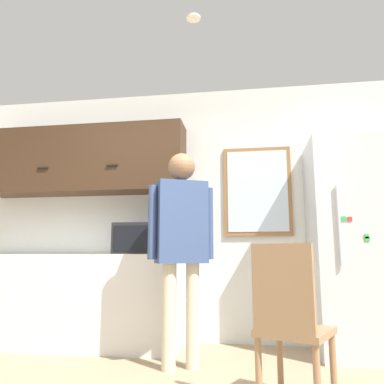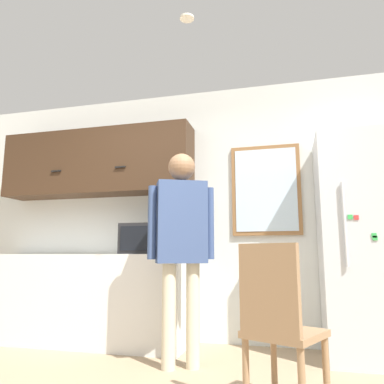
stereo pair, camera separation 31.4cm
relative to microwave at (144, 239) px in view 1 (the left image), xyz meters
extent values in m
cube|color=silver|center=(0.36, 0.42, 0.31)|extent=(6.00, 0.06, 2.70)
cube|color=silver|center=(-0.74, 0.07, -0.59)|extent=(2.19, 0.64, 0.89)
cube|color=#3D2819|center=(-0.74, 0.20, 0.86)|extent=(2.19, 0.37, 0.73)
cube|color=black|center=(-1.13, 0.01, 0.76)|extent=(0.12, 0.01, 0.01)
cube|color=black|center=(-0.36, 0.01, 0.76)|extent=(0.12, 0.01, 0.01)
cube|color=#232326|center=(0.00, 0.00, 0.00)|extent=(0.53, 0.38, 0.30)
cube|color=black|center=(-0.05, -0.19, 0.00)|extent=(0.37, 0.01, 0.23)
cube|color=#B2B2B2|center=(0.22, -0.19, 0.00)|extent=(0.07, 0.01, 0.24)
cylinder|color=beige|center=(0.38, -0.56, -0.63)|extent=(0.11, 0.11, 0.81)
cylinder|color=beige|center=(0.56, -0.48, -0.63)|extent=(0.11, 0.11, 0.81)
cube|color=#384C7A|center=(0.47, -0.52, 0.11)|extent=(0.46, 0.37, 0.67)
sphere|color=#8C6647|center=(0.47, -0.52, 0.58)|extent=(0.23, 0.23, 0.23)
cylinder|color=#384C7A|center=(0.25, -0.62, 0.11)|extent=(0.07, 0.07, 0.60)
cylinder|color=#384C7A|center=(0.69, -0.42, 0.11)|extent=(0.07, 0.07, 0.60)
cube|color=silver|center=(1.98, 0.05, -0.06)|extent=(0.77, 0.65, 1.95)
cylinder|color=silver|center=(1.77, -0.29, 0.09)|extent=(0.02, 0.02, 0.68)
cube|color=red|center=(1.86, -0.28, 0.14)|extent=(0.04, 0.01, 0.04)
cube|color=green|center=(1.99, -0.28, -0.02)|extent=(0.04, 0.01, 0.04)
cube|color=green|center=(1.98, -0.28, 0.00)|extent=(0.04, 0.01, 0.04)
cube|color=green|center=(1.81, -0.28, 0.15)|extent=(0.04, 0.01, 0.04)
cube|color=#997551|center=(1.28, -1.12, -0.62)|extent=(0.53, 0.53, 0.04)
cylinder|color=#997551|center=(1.51, -1.04, -0.84)|extent=(0.04, 0.04, 0.40)
cylinder|color=#997551|center=(1.20, -0.89, -0.84)|extent=(0.04, 0.04, 0.40)
cylinder|color=#997551|center=(1.36, -1.35, -0.84)|extent=(0.04, 0.04, 0.40)
cylinder|color=#997551|center=(1.06, -1.20, -0.84)|extent=(0.04, 0.04, 0.40)
cube|color=#997551|center=(1.21, -1.28, -0.34)|extent=(0.35, 0.19, 0.51)
cube|color=olive|center=(1.12, 0.38, 0.51)|extent=(0.70, 0.04, 0.94)
cube|color=silver|center=(1.12, 0.36, 0.51)|extent=(0.62, 0.01, 0.86)
cylinder|color=white|center=(0.64, -0.99, 1.64)|extent=(0.11, 0.11, 0.01)
camera|label=1|loc=(1.02, -3.57, -0.16)|focal=35.00mm
camera|label=2|loc=(1.33, -3.51, -0.16)|focal=35.00mm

